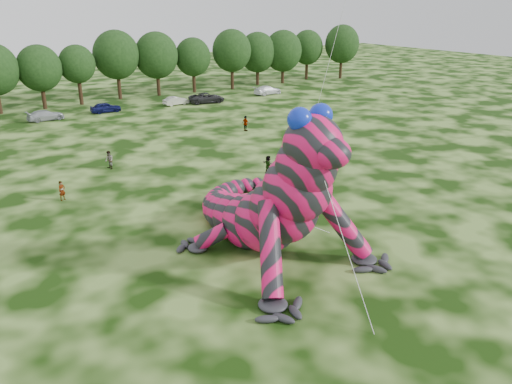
{
  "coord_description": "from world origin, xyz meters",
  "views": [
    {
      "loc": [
        -17.62,
        -19.39,
        14.51
      ],
      "look_at": [
        -2.7,
        3.57,
        4.0
      ],
      "focal_mm": 35.0,
      "sensor_mm": 36.0,
      "label": 1
    }
  ],
  "objects": [
    {
      "name": "car_7",
      "position": [
        29.24,
        49.19,
        0.72
      ],
      "size": [
        5.12,
        2.5,
        1.43
      ],
      "primitive_type": "imported",
      "rotation": [
        0.0,
        0.0,
        1.67
      ],
      "color": "white",
      "rests_on": "ground"
    },
    {
      "name": "spectator_5",
      "position": [
        6.5,
        15.73,
        0.81
      ],
      "size": [
        0.82,
        1.58,
        1.63
      ],
      "primitive_type": "imported",
      "rotation": [
        0.0,
        0.0,
        1.8
      ],
      "color": "gray",
      "rests_on": "ground"
    },
    {
      "name": "car_3",
      "position": [
        -5.73,
        48.98,
        0.67
      ],
      "size": [
        4.77,
        2.35,
        1.33
      ],
      "primitive_type": "imported",
      "rotation": [
        0.0,
        0.0,
        1.68
      ],
      "color": "#A6ACB0",
      "rests_on": "ground"
    },
    {
      "name": "tree_11",
      "position": [
        13.79,
        58.2,
        5.03
      ],
      "size": [
        7.01,
        6.31,
        10.07
      ],
      "primitive_type": null,
      "color": "black",
      "rests_on": "ground"
    },
    {
      "name": "tree_14",
      "position": [
        33.46,
        58.72,
        4.7
      ],
      "size": [
        6.82,
        6.14,
        9.4
      ],
      "primitive_type": null,
      "color": "black",
      "rests_on": "ground"
    },
    {
      "name": "tree_12",
      "position": [
        20.01,
        57.74,
        4.49
      ],
      "size": [
        5.99,
        5.39,
        8.97
      ],
      "primitive_type": null,
      "color": "black",
      "rests_on": "ground"
    },
    {
      "name": "car_6",
      "position": [
        17.37,
        48.21,
        0.75
      ],
      "size": [
        5.77,
        3.43,
        1.5
      ],
      "primitive_type": "imported",
      "rotation": [
        0.0,
        0.0,
        1.39
      ],
      "color": "#252527",
      "rests_on": "ground"
    },
    {
      "name": "tree_8",
      "position": [
        -4.22,
        56.99,
        4.47
      ],
      "size": [
        6.14,
        5.53,
        8.94
      ],
      "primitive_type": null,
      "color": "black",
      "rests_on": "ground"
    },
    {
      "name": "tree_16",
      "position": [
        45.45,
        59.37,
        4.69
      ],
      "size": [
        6.26,
        5.63,
        9.37
      ],
      "primitive_type": null,
      "color": "black",
      "rests_on": "ground"
    },
    {
      "name": "tree_17",
      "position": [
        51.95,
        56.66,
        5.15
      ],
      "size": [
        6.98,
        6.28,
        10.3
      ],
      "primitive_type": null,
      "color": "black",
      "rests_on": "ground"
    },
    {
      "name": "ground",
      "position": [
        0.0,
        0.0,
        0.0
      ],
      "size": [
        240.0,
        240.0,
        0.0
      ],
      "primitive_type": "plane",
      "color": "#16330A",
      "rests_on": "ground"
    },
    {
      "name": "tree_13",
      "position": [
        27.13,
        57.13,
        5.06
      ],
      "size": [
        6.83,
        6.15,
        10.13
      ],
      "primitive_type": null,
      "color": "black",
      "rests_on": "ground"
    },
    {
      "name": "inflatable_gecko",
      "position": [
        -2.34,
        4.57,
        4.83
      ],
      "size": [
        18.62,
        21.25,
        9.66
      ],
      "primitive_type": null,
      "rotation": [
        0.0,
        0.0,
        0.13
      ],
      "color": "#D90F57",
      "rests_on": "ground"
    },
    {
      "name": "car_4",
      "position": [
        2.33,
        49.65,
        0.7
      ],
      "size": [
        4.17,
        1.75,
        1.41
      ],
      "primitive_type": "imported",
      "rotation": [
        0.0,
        0.0,
        1.55
      ],
      "color": "#0F1349",
      "rests_on": "ground"
    },
    {
      "name": "tree_10",
      "position": [
        7.4,
        58.58,
        5.25
      ],
      "size": [
        7.09,
        6.38,
        10.5
      ],
      "primitive_type": null,
      "color": "black",
      "rests_on": "ground"
    },
    {
      "name": "spectator_1",
      "position": [
        -5.09,
        24.68,
        0.85
      ],
      "size": [
        0.77,
        0.92,
        1.7
      ],
      "primitive_type": "imported",
      "rotation": [
        0.0,
        0.0,
        4.88
      ],
      "color": "gray",
      "rests_on": "ground"
    },
    {
      "name": "tree_9",
      "position": [
        1.06,
        57.35,
        4.34
      ],
      "size": [
        5.27,
        4.74,
        8.68
      ],
      "primitive_type": null,
      "color": "black",
      "rests_on": "ground"
    },
    {
      "name": "car_5",
      "position": [
        12.73,
        49.18,
        0.63
      ],
      "size": [
        3.93,
        1.64,
        1.26
      ],
      "primitive_type": "imported",
      "rotation": [
        0.0,
        0.0,
        1.65
      ],
      "color": "beige",
      "rests_on": "ground"
    },
    {
      "name": "tree_15",
      "position": [
        38.47,
        57.77,
        4.82
      ],
      "size": [
        7.17,
        6.45,
        9.63
      ],
      "primitive_type": null,
      "color": "black",
      "rests_on": "ground"
    },
    {
      "name": "spectator_3",
      "position": [
        13.02,
        30.05,
        0.91
      ],
      "size": [
        0.64,
        1.14,
        1.82
      ],
      "primitive_type": "imported",
      "rotation": [
        0.0,
        0.0,
        1.77
      ],
      "color": "gray",
      "rests_on": "ground"
    },
    {
      "name": "spectator_0",
      "position": [
        -10.59,
        19.02,
        0.78
      ],
      "size": [
        0.68,
        0.58,
        1.57
      ],
      "primitive_type": "imported",
      "rotation": [
        0.0,
        0.0,
        0.43
      ],
      "color": "gray",
      "rests_on": "ground"
    }
  ]
}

